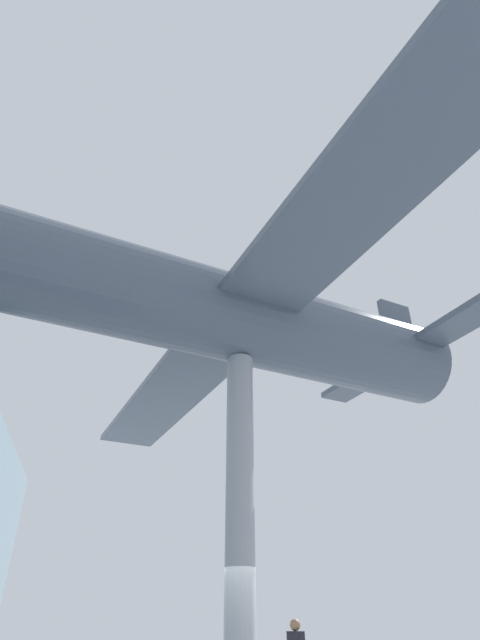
% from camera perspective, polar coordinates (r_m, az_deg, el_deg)
% --- Properties ---
extents(support_pylon_central, '(0.60, 0.60, 6.95)m').
position_cam_1_polar(support_pylon_central, '(10.74, 0.00, -21.26)').
color(support_pylon_central, '#999EA3').
rests_on(support_pylon_central, ground_plane).
extents(suspended_airplane, '(21.47, 13.74, 3.07)m').
position_cam_1_polar(suspended_airplane, '(12.29, -1.14, 0.32)').
color(suspended_airplane, '#4C5666').
rests_on(suspended_airplane, support_pylon_central).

